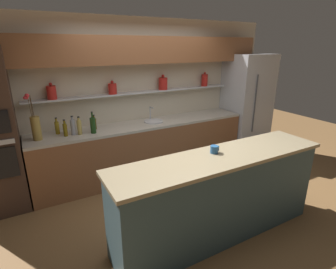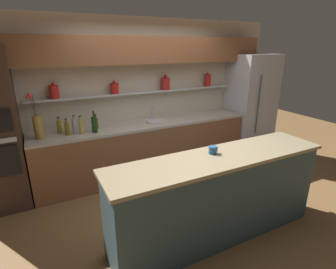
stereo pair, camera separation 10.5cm
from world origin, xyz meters
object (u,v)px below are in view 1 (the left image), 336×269
at_px(flower_vase, 35,126).
at_px(bottle_oil_5, 65,129).
at_px(bottle_wine_2, 93,125).
at_px(bottle_spirit_4, 73,127).
at_px(bottle_sauce_6, 65,129).
at_px(sink_fixture, 153,121).
at_px(bottle_oil_1, 94,124).
at_px(coffee_mug, 214,149).
at_px(bottle_spirit_3, 79,127).
at_px(refrigerator, 246,105).
at_px(bottle_oil_0, 57,127).

bearing_deg(flower_vase, bottle_oil_5, -4.10).
xyz_separation_m(bottle_wine_2, bottle_oil_5, (-0.39, 0.05, -0.02)).
relative_size(bottle_spirit_4, bottle_sauce_6, 1.56).
distance_m(sink_fixture, bottle_sauce_6, 1.41).
xyz_separation_m(flower_vase, bottle_oil_1, (0.81, 0.10, -0.11)).
xyz_separation_m(bottle_oil_5, coffee_mug, (1.32, -1.72, 0.04)).
relative_size(bottle_spirit_3, coffee_mug, 2.48).
distance_m(refrigerator, coffee_mug, 2.80).
bearing_deg(bottle_spirit_4, bottle_oil_1, 20.53).
bearing_deg(coffee_mug, bottle_oil_5, 127.57).
relative_size(sink_fixture, coffee_mug, 2.95).
height_order(refrigerator, bottle_wine_2, refrigerator).
distance_m(bottle_wine_2, coffee_mug, 1.91).
bearing_deg(bottle_spirit_3, bottle_oil_0, 147.40).
bearing_deg(bottle_oil_5, bottle_spirit_4, 0.04).
bearing_deg(bottle_oil_1, bottle_sauce_6, -177.76).
relative_size(sink_fixture, bottle_spirit_3, 1.19).
xyz_separation_m(flower_vase, bottle_oil_5, (0.37, -0.03, -0.10)).
height_order(refrigerator, bottle_sauce_6, refrigerator).
distance_m(sink_fixture, bottle_spirit_4, 1.32).
height_order(sink_fixture, bottle_oil_1, sink_fixture).
xyz_separation_m(bottle_oil_0, bottle_wine_2, (0.47, -0.21, 0.02)).
bearing_deg(bottle_oil_1, flower_vase, -173.01).
height_order(bottle_oil_5, coffee_mug, bottle_oil_5).
height_order(bottle_oil_1, bottle_spirit_4, bottle_spirit_4).
bearing_deg(bottle_oil_5, bottle_oil_0, 118.03).
bearing_deg(bottle_wine_2, bottle_sauce_6, 156.74).
bearing_deg(coffee_mug, bottle_sauce_6, 125.55).
distance_m(refrigerator, bottle_oil_1, 3.08).
bearing_deg(bottle_spirit_3, bottle_sauce_6, 144.88).
xyz_separation_m(flower_vase, bottle_oil_0, (0.28, 0.14, -0.10)).
distance_m(bottle_wine_2, bottle_spirit_3, 0.19).
bearing_deg(bottle_sauce_6, flower_vase, -167.80).
bearing_deg(bottle_oil_1, bottle_spirit_4, -159.47).
xyz_separation_m(bottle_wine_2, coffee_mug, (0.94, -1.67, 0.02)).
bearing_deg(bottle_spirit_4, bottle_spirit_3, -11.64).
bearing_deg(flower_vase, bottle_spirit_4, -3.15).
relative_size(refrigerator, bottle_oil_1, 8.66).
relative_size(bottle_wine_2, coffee_mug, 3.00).
distance_m(bottle_oil_1, bottle_wine_2, 0.19).
bearing_deg(flower_vase, sink_fixture, 1.04).
distance_m(sink_fixture, bottle_oil_0, 1.52).
bearing_deg(refrigerator, bottle_oil_0, 177.58).
bearing_deg(bottle_oil_5, bottle_spirit_3, -5.13).
bearing_deg(refrigerator, bottle_wine_2, -178.90).
height_order(flower_vase, bottle_wine_2, flower_vase).
xyz_separation_m(bottle_oil_0, coffee_mug, (1.41, -1.88, 0.04)).
bearing_deg(bottle_spirit_3, refrigerator, 0.49).
relative_size(flower_vase, bottle_wine_2, 1.99).
height_order(bottle_spirit_3, bottle_oil_5, bottle_spirit_3).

